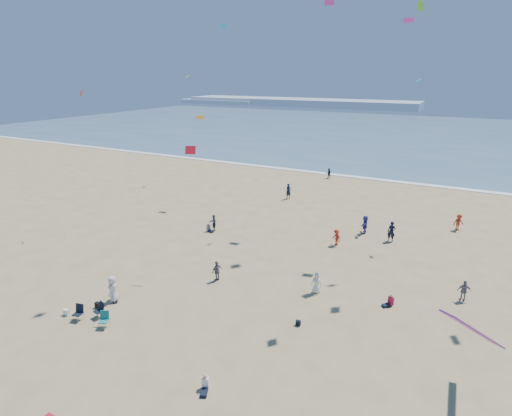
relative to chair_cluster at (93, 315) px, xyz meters
The scene contains 12 objects.
ground 6.21m from the chair_cluster, 16.44° to the right, with size 220.00×220.00×0.00m, color tan.
ocean 93.44m from the chair_cluster, 86.36° to the left, with size 220.00×100.00×0.06m, color #476B84.
surf_line 43.66m from the chair_cluster, 82.18° to the left, with size 220.00×1.20×0.08m, color white.
headland_far 176.72m from the chair_cluster, 107.81° to the left, with size 110.00×20.00×3.20m, color #7A8EA8.
headland_near 188.41m from the chair_cluster, 119.95° to the left, with size 40.00×14.00×2.00m, color #7A8EA8.
standing_flyers 20.51m from the chair_cluster, 54.74° to the left, with size 29.51×43.87×1.88m.
seated_group 7.75m from the chair_cluster, 30.94° to the left, with size 18.82×23.34×0.84m.
chair_cluster is the anchor object (origin of this frame).
white_tote 2.14m from the chair_cluster, behind, with size 0.35×0.20×0.40m, color white.
black_backpack 1.61m from the chair_cluster, 130.52° to the left, with size 0.30×0.22×0.38m, color black.
navy_bag 12.48m from the chair_cluster, 25.70° to the left, with size 0.28×0.18×0.34m, color black.
kites_aloft 23.32m from the chair_cluster, 38.24° to the left, with size 40.98×37.77×29.75m.
Camera 1 is at (12.53, -12.23, 14.41)m, focal length 28.00 mm.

